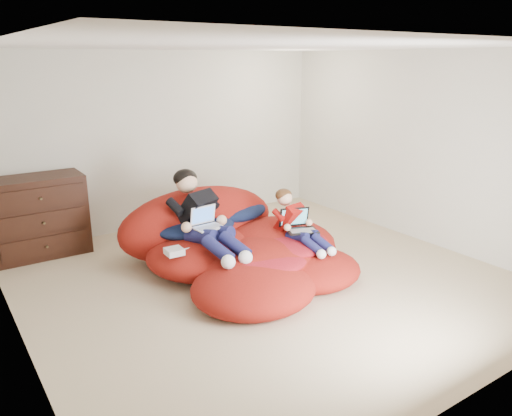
# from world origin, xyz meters

# --- Properties ---
(room_shell) EXTENTS (5.10, 5.10, 2.77)m
(room_shell) POSITION_xyz_m (0.00, 0.00, 0.22)
(room_shell) COLOR tan
(room_shell) RESTS_ON ground
(dresser) EXTENTS (1.12, 0.62, 1.01)m
(dresser) POSITION_xyz_m (-1.90, 2.20, 0.50)
(dresser) COLOR black
(dresser) RESTS_ON ground
(beanbag_pile) EXTENTS (2.48, 2.52, 0.94)m
(beanbag_pile) POSITION_xyz_m (-0.06, 0.45, 0.26)
(beanbag_pile) COLOR #9D1A11
(beanbag_pile) RESTS_ON ground
(cream_pillow) EXTENTS (0.46, 0.29, 0.29)m
(cream_pillow) POSITION_xyz_m (-0.48, 1.30, 0.62)
(cream_pillow) COLOR beige
(cream_pillow) RESTS_ON beanbag_pile
(older_boy) EXTENTS (0.50, 1.33, 0.82)m
(older_boy) POSITION_xyz_m (-0.48, 0.59, 0.71)
(older_boy) COLOR black
(older_boy) RESTS_ON beanbag_pile
(younger_boy) EXTENTS (0.32, 0.93, 0.60)m
(younger_boy) POSITION_xyz_m (0.47, 0.07, 0.59)
(younger_boy) COLOR #A2120E
(younger_boy) RESTS_ON beanbag_pile
(laptop_white) EXTENTS (0.32, 0.28, 0.23)m
(laptop_white) POSITION_xyz_m (-0.48, 0.47, 0.64)
(laptop_white) COLOR silver
(laptop_white) RESTS_ON older_boy
(laptop_black) EXTENTS (0.41, 0.42, 0.25)m
(laptop_black) POSITION_xyz_m (0.47, 0.02, 0.56)
(laptop_black) COLOR black
(laptop_black) RESTS_ON younger_boy
(power_adapter) EXTENTS (0.18, 0.18, 0.07)m
(power_adapter) POSITION_xyz_m (-0.93, 0.37, 0.42)
(power_adapter) COLOR silver
(power_adapter) RESTS_ON beanbag_pile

